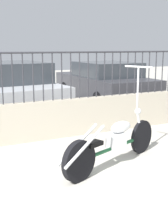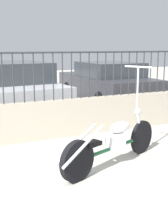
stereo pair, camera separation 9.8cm
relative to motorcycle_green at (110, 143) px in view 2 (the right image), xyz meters
name	(u,v)px [view 2 (the right image)]	position (x,y,z in m)	size (l,w,h in m)	color
ground_plane	(112,193)	(-0.42, -0.78, -0.39)	(40.00, 40.00, 0.00)	#B7B2A5
low_wall	(45,120)	(-0.42, 1.86, 0.00)	(9.70, 0.18, 0.78)	#B2A893
fence_railing	(43,69)	(-0.42, 1.86, 1.02)	(9.70, 0.04, 0.96)	#2D2D33
motorcycle_green	(110,143)	(0.00, 0.00, 0.00)	(2.14, 0.97, 1.54)	black
car_silver	(13,88)	(-0.40, 4.63, 0.32)	(2.08, 4.38, 1.44)	black
car_dark_grey	(107,83)	(2.61, 4.66, 0.30)	(1.87, 4.09, 1.37)	black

